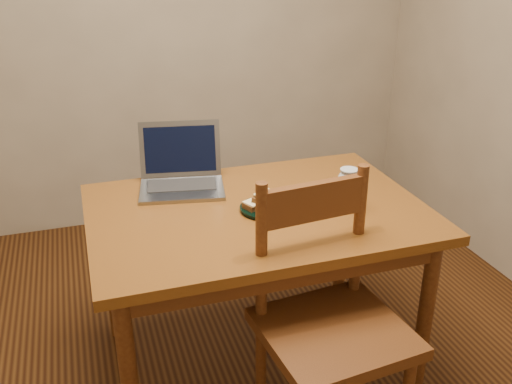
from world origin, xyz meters
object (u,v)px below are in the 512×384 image
object	(u,v)px
milk_glass	(348,188)
laptop	(181,170)
table	(257,228)
chair	(331,313)
plate	(265,209)

from	to	relation	value
milk_glass	laptop	bearing A→B (deg)	143.05
table	chair	size ratio (longest dim) A/B	2.53
table	plate	xyz separation A→B (m)	(0.02, -0.03, 0.09)
plate	laptop	world-z (taller)	laptop
table	milk_glass	bearing A→B (deg)	-17.39
chair	milk_glass	distance (m)	0.51
table	chair	world-z (taller)	chair
plate	milk_glass	world-z (taller)	milk_glass
chair	plate	distance (m)	0.49
table	milk_glass	size ratio (longest dim) A/B	7.87
laptop	table	bearing A→B (deg)	-43.61
milk_glass	chair	bearing A→B (deg)	-121.50
milk_glass	plate	bearing A→B (deg)	166.46
table	plate	distance (m)	0.10
chair	plate	bearing A→B (deg)	95.32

